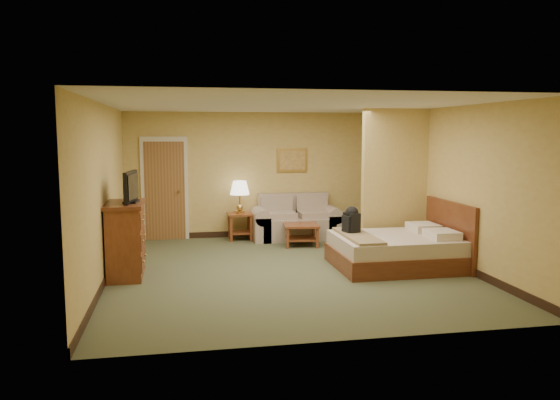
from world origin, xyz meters
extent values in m
plane|color=#4B5134|center=(0.00, 0.00, 0.00)|extent=(6.00, 6.00, 0.00)
plane|color=white|center=(0.00, 0.00, 2.60)|extent=(6.00, 6.00, 0.00)
cube|color=tan|center=(0.00, 3.00, 1.30)|extent=(5.50, 0.02, 2.60)
cube|color=tan|center=(-2.75, 0.00, 1.30)|extent=(0.02, 6.00, 2.60)
cube|color=tan|center=(2.75, 0.00, 1.30)|extent=(0.02, 6.00, 2.60)
cube|color=tan|center=(2.15, 0.93, 1.30)|extent=(1.20, 0.15, 2.60)
cube|color=beige|center=(-1.95, 2.97, 1.05)|extent=(0.94, 0.06, 2.10)
cube|color=brown|center=(-1.95, 2.96, 1.00)|extent=(0.80, 0.04, 2.00)
cylinder|color=#B08840|center=(-1.65, 2.90, 1.00)|extent=(0.04, 0.12, 0.04)
cube|color=black|center=(0.00, 2.99, 0.06)|extent=(5.50, 0.02, 0.12)
cube|color=tan|center=(0.70, 2.52, 0.22)|extent=(1.49, 0.80, 0.45)
cube|color=tan|center=(0.70, 2.87, 0.68)|extent=(1.49, 0.19, 0.47)
cube|color=tan|center=(-0.05, 2.52, 0.25)|extent=(0.32, 0.80, 0.50)
cube|color=tan|center=(1.44, 2.52, 0.25)|extent=(0.32, 0.80, 0.50)
cube|color=brown|center=(-0.45, 2.65, 0.53)|extent=(0.50, 0.50, 0.04)
cube|color=brown|center=(-0.45, 2.65, 0.15)|extent=(0.42, 0.42, 0.03)
cube|color=brown|center=(-0.66, 2.45, 0.26)|extent=(0.05, 0.05, 0.51)
cube|color=brown|center=(-0.25, 2.45, 0.26)|extent=(0.05, 0.05, 0.51)
cube|color=brown|center=(-0.66, 2.85, 0.26)|extent=(0.05, 0.05, 0.51)
cube|color=brown|center=(-0.25, 2.85, 0.26)|extent=(0.05, 0.05, 0.51)
cylinder|color=#B08840|center=(-0.45, 2.65, 0.57)|extent=(0.20, 0.20, 0.04)
cylinder|color=#B08840|center=(-0.45, 2.65, 0.83)|extent=(0.03, 0.03, 0.33)
cone|color=white|center=(-0.45, 2.65, 1.07)|extent=(0.40, 0.40, 0.28)
cube|color=brown|center=(0.64, 1.86, 0.40)|extent=(0.73, 0.73, 0.04)
cube|color=brown|center=(0.64, 1.86, 0.14)|extent=(0.63, 0.63, 0.03)
cube|color=brown|center=(0.36, 1.58, 0.20)|extent=(0.05, 0.05, 0.39)
cube|color=brown|center=(0.93, 2.14, 0.20)|extent=(0.05, 0.05, 0.39)
cube|color=#B78E3F|center=(0.70, 2.98, 1.60)|extent=(0.65, 0.03, 0.50)
cube|color=#A86F33|center=(0.70, 2.96, 1.60)|extent=(0.54, 0.02, 0.40)
cube|color=brown|center=(-2.48, 0.10, 0.54)|extent=(0.49, 0.99, 1.08)
cube|color=#542513|center=(-2.48, 0.10, 1.11)|extent=(0.56, 1.06, 0.05)
cube|color=black|center=(-2.38, 0.10, 1.15)|extent=(0.23, 0.36, 0.03)
cube|color=black|center=(-2.38, 0.10, 1.37)|extent=(0.15, 0.77, 0.46)
cube|color=#542513|center=(1.75, -0.11, 0.14)|extent=(1.92, 1.54, 0.29)
cube|color=beige|center=(1.75, -0.11, 0.40)|extent=(1.87, 1.48, 0.23)
cube|color=#542513|center=(2.71, -0.11, 0.53)|extent=(0.06, 1.64, 1.06)
cube|color=silver|center=(2.40, -0.44, 0.58)|extent=(0.43, 0.53, 0.13)
cube|color=silver|center=(2.40, 0.23, 0.58)|extent=(0.43, 0.53, 0.13)
cube|color=olive|center=(1.12, -0.11, 0.54)|extent=(0.43, 1.44, 0.05)
cube|color=black|center=(1.10, 0.14, 0.70)|extent=(0.24, 0.31, 0.36)
sphere|color=black|center=(1.10, 0.14, 0.88)|extent=(0.22, 0.22, 0.22)
camera|label=1|loc=(-1.67, -8.30, 2.17)|focal=35.00mm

